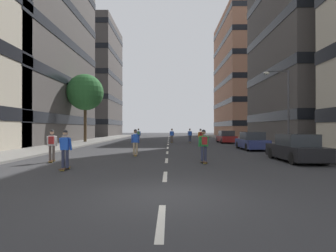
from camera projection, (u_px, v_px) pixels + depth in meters
ground_plane at (168, 144)px, 31.09m from camera, size 141.98×141.98×0.00m
sidewalk_left at (86, 142)px, 34.11m from camera, size 3.96×65.08×0.14m
sidewalk_right at (251, 142)px, 33.99m from camera, size 3.96×65.08×0.14m
lane_markings at (168, 143)px, 32.92m from camera, size 0.16×57.20×0.01m
building_left_mid at (23, 9)px, 34.32m from camera, size 12.13×22.58×33.70m
building_left_far at (91, 80)px, 63.58m from camera, size 12.13×16.81×26.00m
building_right_mid at (314, 36)px, 34.08m from camera, size 12.13×16.64×26.78m
building_right_far at (247, 76)px, 63.37m from camera, size 12.13×22.13×27.89m
parked_car_near at (296, 149)px, 15.03m from camera, size 1.82×4.40×1.52m
parked_car_mid at (252, 142)px, 23.11m from camera, size 1.82×4.40×1.52m
parked_car_far at (226, 137)px, 33.54m from camera, size 1.82×4.40×1.52m
street_tree_near at (85, 92)px, 33.85m from camera, size 4.51×4.51×8.44m
streetlamp_right at (284, 100)px, 22.34m from camera, size 2.13×0.30×6.50m
skater_0 at (204, 144)px, 14.30m from camera, size 0.55×0.92×1.78m
skater_1 at (138, 134)px, 34.88m from camera, size 0.55×0.91×1.78m
skater_2 at (172, 135)px, 34.46m from camera, size 0.56×0.92×1.78m
skater_3 at (52, 144)px, 14.73m from camera, size 0.57×0.92×1.78m
skater_4 at (190, 135)px, 34.77m from camera, size 0.54×0.91×1.78m
skater_5 at (65, 148)px, 11.99m from camera, size 0.53×0.90×1.78m
skater_6 at (135, 141)px, 18.06m from camera, size 0.55×0.92×1.78m
skater_7 at (201, 136)px, 28.68m from camera, size 0.55×0.91×1.78m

